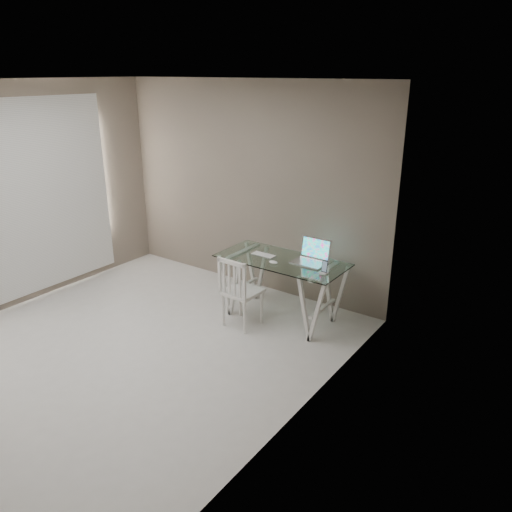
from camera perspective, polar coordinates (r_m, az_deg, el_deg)
The scene contains 7 objects.
room at distance 4.96m, azimuth -16.91°, elevation 7.13°, with size 4.50×4.52×2.71m.
desk at distance 5.87m, azimuth 2.89°, elevation -3.73°, with size 1.50×0.70×0.75m.
chair at distance 5.63m, azimuth -2.04°, elevation -3.82°, with size 0.40×0.40×0.85m.
laptop at distance 5.67m, azimuth 6.39°, elevation -0.07°, with size 0.37×0.31×0.26m.
keyboard at distance 5.86m, azimuth 0.85°, elevation 0.13°, with size 0.30×0.13×0.01m, color silver.
mouse at distance 5.60m, azimuth 1.99°, elevation -0.71°, with size 0.11×0.06×0.03m, color white.
phone_dock at distance 5.37m, azimuth 7.80°, elevation -1.61°, with size 0.08×0.08×0.15m.
Camera 1 is at (3.77, -2.94, 2.79)m, focal length 35.00 mm.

